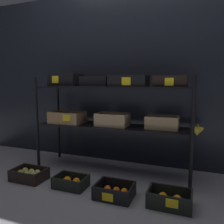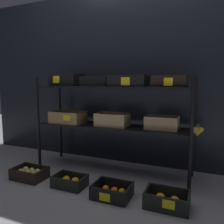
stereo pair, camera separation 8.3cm
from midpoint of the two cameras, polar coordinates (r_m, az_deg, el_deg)
The scene contains 7 objects.
ground_plane at distance 2.54m, azimuth 0.97°, elevation -14.85°, with size 10.00×10.00×0.00m, color gray.
storefront_wall at distance 2.74m, azimuth 4.20°, elevation 8.58°, with size 4.03×0.12×2.04m, color black.
display_rack at distance 2.37m, azimuth 0.64°, elevation 1.89°, with size 1.75×0.44×1.07m.
crate_ground_pear at distance 2.48m, azimuth -19.30°, elevation -14.61°, with size 0.33×0.23×0.11m.
crate_ground_orange at distance 2.21m, azimuth -9.61°, elevation -17.14°, with size 0.30×0.20×0.11m.
crate_ground_tangerine at distance 2.01m, azimuth 1.29°, elevation -19.72°, with size 0.32×0.24×0.12m.
crate_ground_right_orange at distance 1.93m, azimuth 15.07°, elevation -21.02°, with size 0.34×0.22×0.13m.
Camera 2 is at (0.91, -2.17, 0.95)m, focal length 35.93 mm.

